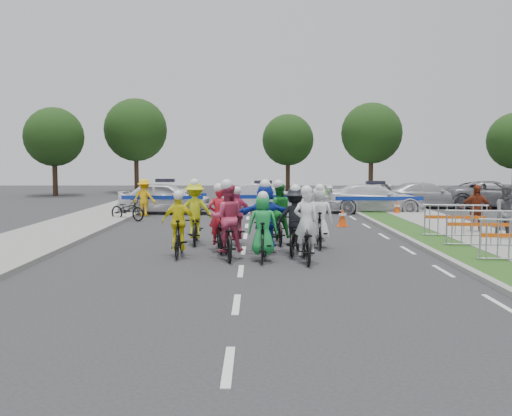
{
  "coord_description": "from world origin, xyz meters",
  "views": [
    {
      "loc": [
        0.33,
        -12.77,
        2.51
      ],
      "look_at": [
        0.35,
        4.13,
        1.1
      ],
      "focal_mm": 40.0,
      "sensor_mm": 36.0,
      "label": 1
    }
  ],
  "objects_px": {
    "police_car_2": "(375,199)",
    "cone_0": "(342,218)",
    "rider_8": "(278,220)",
    "rider_9": "(237,222)",
    "rider_5": "(265,222)",
    "tree_0": "(54,137)",
    "rider_3": "(179,231)",
    "rider_10": "(195,219)",
    "police_car_0": "(165,198)",
    "parked_bike": "(127,209)",
    "spectator_2": "(476,210)",
    "tree_3": "(136,130)",
    "rider_0": "(306,237)",
    "civilian_suv": "(494,195)",
    "rider_2": "(227,229)",
    "rider_6": "(219,229)",
    "tree_1": "(371,133)",
    "barrier_2": "(455,222)",
    "police_car_1": "(263,197)",
    "rider_7": "(319,223)",
    "marshal_hiviz": "(144,198)",
    "civilian_sedan": "(427,195)",
    "cone_1": "(397,208)",
    "tree_4": "(288,140)",
    "rider_4": "(295,227)",
    "barrier_1": "(481,230)",
    "spectator_1": "(507,213)",
    "rider_1": "(263,234)"
  },
  "relations": [
    {
      "from": "police_car_2",
      "to": "spectator_2",
      "type": "bearing_deg",
      "value": -163.63
    },
    {
      "from": "spectator_1",
      "to": "barrier_2",
      "type": "xyz_separation_m",
      "value": [
        -1.4,
        0.54,
        -0.33
      ]
    },
    {
      "from": "spectator_2",
      "to": "tree_3",
      "type": "height_order",
      "value": "tree_3"
    },
    {
      "from": "rider_8",
      "to": "rider_0",
      "type": "bearing_deg",
      "value": 97.13
    },
    {
      "from": "police_car_2",
      "to": "cone_0",
      "type": "distance_m",
      "value": 6.18
    },
    {
      "from": "rider_5",
      "to": "tree_0",
      "type": "height_order",
      "value": "tree_0"
    },
    {
      "from": "rider_10",
      "to": "barrier_2",
      "type": "distance_m",
      "value": 8.24
    },
    {
      "from": "rider_10",
      "to": "parked_bike",
      "type": "xyz_separation_m",
      "value": [
        -3.54,
        6.66,
        -0.29
      ]
    },
    {
      "from": "rider_5",
      "to": "civilian_sedan",
      "type": "xyz_separation_m",
      "value": [
        8.88,
        14.73,
        -0.16
      ]
    },
    {
      "from": "rider_3",
      "to": "rider_10",
      "type": "distance_m",
      "value": 2.4
    },
    {
      "from": "rider_8",
      "to": "rider_7",
      "type": "bearing_deg",
      "value": 141.21
    },
    {
      "from": "rider_3",
      "to": "police_car_2",
      "type": "bearing_deg",
      "value": -122.17
    },
    {
      "from": "spectator_2",
      "to": "parked_bike",
      "type": "bearing_deg",
      "value": 174.83
    },
    {
      "from": "police_car_0",
      "to": "parked_bike",
      "type": "height_order",
      "value": "police_car_0"
    },
    {
      "from": "tree_4",
      "to": "police_car_0",
      "type": "bearing_deg",
      "value": -109.36
    },
    {
      "from": "rider_3",
      "to": "spectator_2",
      "type": "bearing_deg",
      "value": -155.8
    },
    {
      "from": "rider_4",
      "to": "marshal_hiviz",
      "type": "height_order",
      "value": "rider_4"
    },
    {
      "from": "civilian_sedan",
      "to": "cone_1",
      "type": "height_order",
      "value": "civilian_sedan"
    },
    {
      "from": "rider_6",
      "to": "parked_bike",
      "type": "relative_size",
      "value": 1.07
    },
    {
      "from": "rider_3",
      "to": "spectator_2",
      "type": "xyz_separation_m",
      "value": [
        9.4,
        4.33,
        0.18
      ]
    },
    {
      "from": "tree_3",
      "to": "marshal_hiviz",
      "type": "bearing_deg",
      "value": -77.28
    },
    {
      "from": "civilian_sedan",
      "to": "parked_bike",
      "type": "bearing_deg",
      "value": 113.92
    },
    {
      "from": "rider_0",
      "to": "tree_4",
      "type": "height_order",
      "value": "tree_4"
    },
    {
      "from": "rider_6",
      "to": "cone_0",
      "type": "relative_size",
      "value": 2.74
    },
    {
      "from": "rider_6",
      "to": "police_car_0",
      "type": "bearing_deg",
      "value": -81.03
    },
    {
      "from": "rider_2",
      "to": "police_car_1",
      "type": "relative_size",
      "value": 0.51
    },
    {
      "from": "rider_8",
      "to": "barrier_2",
      "type": "distance_m",
      "value": 5.74
    },
    {
      "from": "rider_7",
      "to": "civilian_suv",
      "type": "distance_m",
      "value": 17.51
    },
    {
      "from": "rider_0",
      "to": "cone_1",
      "type": "distance_m",
      "value": 13.06
    },
    {
      "from": "rider_8",
      "to": "rider_9",
      "type": "xyz_separation_m",
      "value": [
        -1.24,
        -0.27,
        -0.04
      ]
    },
    {
      "from": "police_car_1",
      "to": "rider_10",
      "type": "bearing_deg",
      "value": 175.69
    },
    {
      "from": "tree_1",
      "to": "tree_0",
      "type": "bearing_deg",
      "value": -175.03
    },
    {
      "from": "rider_0",
      "to": "civilian_suv",
      "type": "xyz_separation_m",
      "value": [
        11.39,
        16.12,
        0.09
      ]
    },
    {
      "from": "rider_1",
      "to": "rider_9",
      "type": "bearing_deg",
      "value": -72.84
    },
    {
      "from": "rider_0",
      "to": "rider_6",
      "type": "relative_size",
      "value": 0.99
    },
    {
      "from": "police_car_0",
      "to": "police_car_2",
      "type": "distance_m",
      "value": 10.03
    },
    {
      "from": "tree_1",
      "to": "rider_4",
      "type": "bearing_deg",
      "value": -105.42
    },
    {
      "from": "tree_0",
      "to": "parked_bike",
      "type": "bearing_deg",
      "value": -62.18
    },
    {
      "from": "rider_3",
      "to": "tree_1",
      "type": "distance_m",
      "value": 30.25
    },
    {
      "from": "marshal_hiviz",
      "to": "cone_0",
      "type": "height_order",
      "value": "marshal_hiviz"
    },
    {
      "from": "rider_5",
      "to": "cone_0",
      "type": "relative_size",
      "value": 2.86
    },
    {
      "from": "barrier_2",
      "to": "cone_0",
      "type": "height_order",
      "value": "barrier_2"
    },
    {
      "from": "rider_3",
      "to": "rider_6",
      "type": "relative_size",
      "value": 0.91
    },
    {
      "from": "rider_7",
      "to": "tree_1",
      "type": "xyz_separation_m",
      "value": [
        6.83,
        26.45,
        3.82
      ]
    },
    {
      "from": "rider_6",
      "to": "tree_3",
      "type": "distance_m",
      "value": 30.51
    },
    {
      "from": "civilian_sedan",
      "to": "barrier_1",
      "type": "distance_m",
      "value": 14.52
    },
    {
      "from": "police_car_1",
      "to": "parked_bike",
      "type": "distance_m",
      "value": 7.63
    },
    {
      "from": "rider_6",
      "to": "rider_7",
      "type": "distance_m",
      "value": 2.91
    },
    {
      "from": "tree_3",
      "to": "rider_2",
      "type": "bearing_deg",
      "value": -74.13
    },
    {
      "from": "police_car_1",
      "to": "tree_0",
      "type": "height_order",
      "value": "tree_0"
    }
  ]
}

